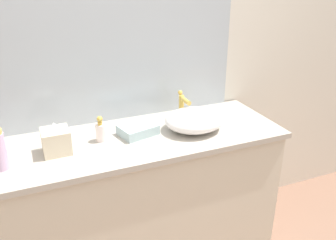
{
  "coord_description": "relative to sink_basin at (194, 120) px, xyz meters",
  "views": [
    {
      "loc": [
        -0.62,
        -1.27,
        1.73
      ],
      "look_at": [
        0.07,
        0.38,
        0.95
      ],
      "focal_mm": 38.02,
      "sensor_mm": 36.0,
      "label": 1
    }
  ],
  "objects": [
    {
      "name": "bathroom_wall_rear",
      "position": [
        -0.23,
        0.36,
        0.38
      ],
      "size": [
        6.0,
        0.06,
        2.6
      ],
      "primitive_type": "cube",
      "color": "silver",
      "rests_on": "ground"
    },
    {
      "name": "vanity_counter",
      "position": [
        -0.31,
        0.03,
        -0.49
      ],
      "size": [
        1.6,
        0.57,
        0.87
      ],
      "color": "beige",
      "rests_on": "ground"
    },
    {
      "name": "wall_mirror_panel",
      "position": [
        -0.31,
        0.32,
        0.59
      ],
      "size": [
        1.4,
        0.01,
        1.29
      ],
      "primitive_type": "cube",
      "color": "#B2BCC6",
      "rests_on": "vanity_counter"
    },
    {
      "name": "sink_basin",
      "position": [
        0.0,
        0.0,
        0.0
      ],
      "size": [
        0.34,
        0.3,
        0.12
      ],
      "primitive_type": "ellipsoid",
      "color": "white",
      "rests_on": "vanity_counter"
    },
    {
      "name": "faucet",
      "position": [
        0.0,
        0.16,
        0.04
      ],
      "size": [
        0.03,
        0.14,
        0.17
      ],
      "color": "gold",
      "rests_on": "vanity_counter"
    },
    {
      "name": "soap_dispenser",
      "position": [
        -0.52,
        0.06,
        -0.0
      ],
      "size": [
        0.05,
        0.05,
        0.14
      ],
      "color": "white",
      "rests_on": "vanity_counter"
    },
    {
      "name": "tissue_box",
      "position": [
        -0.76,
        0.02,
        0.01
      ],
      "size": [
        0.14,
        0.14,
        0.16
      ],
      "color": "beige",
      "rests_on": "vanity_counter"
    },
    {
      "name": "folded_hand_towel",
      "position": [
        -0.32,
        0.06,
        -0.03
      ],
      "size": [
        0.23,
        0.19,
        0.05
      ],
      "primitive_type": "cube",
      "rotation": [
        0.0,
        0.0,
        0.24
      ],
      "color": "#ACC7CC",
      "rests_on": "vanity_counter"
    }
  ]
}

